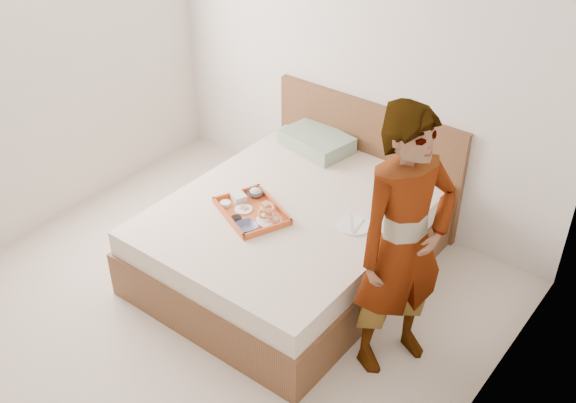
% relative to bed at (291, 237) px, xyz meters
% --- Properties ---
extents(ground, '(3.50, 4.00, 0.01)m').
position_rel_bed_xyz_m(ground, '(-0.15, -1.00, -0.27)').
color(ground, beige).
rests_on(ground, ground).
extents(wall_back, '(3.50, 0.01, 2.60)m').
position_rel_bed_xyz_m(wall_back, '(-0.15, 1.00, 1.04)').
color(wall_back, silver).
rests_on(wall_back, ground).
extents(wall_right, '(0.01, 4.00, 2.60)m').
position_rel_bed_xyz_m(wall_right, '(1.60, -1.00, 1.04)').
color(wall_right, silver).
rests_on(wall_right, ground).
extents(bed, '(1.65, 2.00, 0.53)m').
position_rel_bed_xyz_m(bed, '(0.00, 0.00, 0.00)').
color(bed, brown).
rests_on(bed, ground).
extents(headboard, '(1.65, 0.06, 0.95)m').
position_rel_bed_xyz_m(headboard, '(0.00, 0.97, 0.21)').
color(headboard, brown).
rests_on(headboard, ground).
extents(pillow, '(0.58, 0.44, 0.13)m').
position_rel_bed_xyz_m(pillow, '(-0.34, 0.77, 0.33)').
color(pillow, '#91B091').
rests_on(pillow, bed).
extents(tray, '(0.61, 0.54, 0.05)m').
position_rel_bed_xyz_m(tray, '(-0.16, -0.23, 0.29)').
color(tray, '#D05C28').
rests_on(tray, bed).
extents(prawn_plate, '(0.23, 0.23, 0.01)m').
position_rel_bed_xyz_m(prawn_plate, '(-0.00, -0.24, 0.28)').
color(prawn_plate, white).
rests_on(prawn_plate, tray).
extents(navy_bowl_big, '(0.19, 0.19, 0.03)m').
position_rel_bed_xyz_m(navy_bowl_big, '(-0.06, -0.40, 0.30)').
color(navy_bowl_big, '#1C2248').
rests_on(navy_bowl_big, tray).
extents(sauce_dish, '(0.10, 0.10, 0.03)m').
position_rel_bed_xyz_m(sauce_dish, '(-0.18, -0.37, 0.29)').
color(sauce_dish, black).
rests_on(sauce_dish, tray).
extents(meat_plate, '(0.16, 0.16, 0.01)m').
position_rel_bed_xyz_m(meat_plate, '(-0.22, -0.24, 0.28)').
color(meat_plate, white).
rests_on(meat_plate, tray).
extents(bread_plate, '(0.16, 0.16, 0.01)m').
position_rel_bed_xyz_m(bread_plate, '(-0.10, -0.13, 0.28)').
color(bread_plate, orange).
rests_on(bread_plate, tray).
extents(salad_bowl, '(0.15, 0.15, 0.03)m').
position_rel_bed_xyz_m(salad_bowl, '(-0.27, -0.06, 0.30)').
color(salad_bowl, '#1C2248').
rests_on(salad_bowl, tray).
extents(plastic_tub, '(0.13, 0.12, 0.05)m').
position_rel_bed_xyz_m(plastic_tub, '(-0.33, -0.17, 0.30)').
color(plastic_tub, silver).
rests_on(plastic_tub, tray).
extents(cheese_round, '(0.10, 0.10, 0.03)m').
position_rel_bed_xyz_m(cheese_round, '(-0.36, -0.28, 0.29)').
color(cheese_round, white).
rests_on(cheese_round, tray).
extents(dinner_plate, '(0.29, 0.29, 0.01)m').
position_rel_bed_xyz_m(dinner_plate, '(0.47, 0.08, 0.27)').
color(dinner_plate, white).
rests_on(dinner_plate, bed).
extents(person, '(0.64, 0.75, 1.74)m').
position_rel_bed_xyz_m(person, '(1.02, -0.30, 0.60)').
color(person, white).
rests_on(person, ground).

